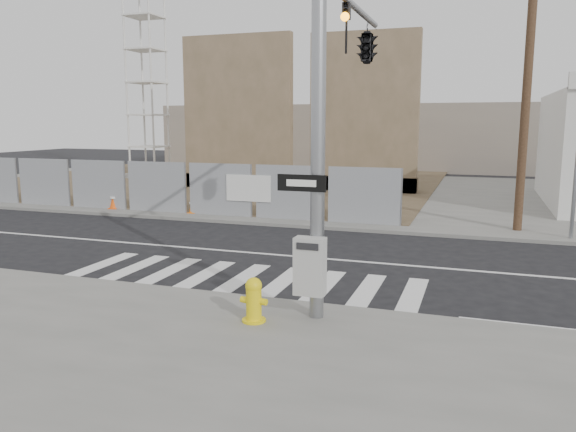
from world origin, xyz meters
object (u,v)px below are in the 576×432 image
(traffic_cone_b, at_px, (114,200))
(traffic_cone_d, at_px, (299,210))
(crane_tower, at_px, (145,35))
(signal_pole, at_px, (353,71))
(traffic_cone_c, at_px, (192,205))
(fire_hydrant, at_px, (254,300))

(traffic_cone_b, distance_m, traffic_cone_d, 8.02)
(crane_tower, height_order, traffic_cone_d, crane_tower)
(signal_pole, height_order, traffic_cone_c, signal_pole)
(traffic_cone_d, bearing_deg, traffic_cone_c, -177.59)
(fire_hydrant, distance_m, traffic_cone_d, 11.02)
(fire_hydrant, height_order, traffic_cone_c, fire_hydrant)
(traffic_cone_b, relative_size, traffic_cone_d, 1.10)
(signal_pole, xyz_separation_m, crane_tower, (-17.49, 19.05, 4.24))
(crane_tower, height_order, traffic_cone_b, crane_tower)
(traffic_cone_d, bearing_deg, crane_tower, 139.87)
(crane_tower, bearing_deg, traffic_cone_b, -63.82)
(traffic_cone_c, relative_size, traffic_cone_d, 0.95)
(traffic_cone_b, bearing_deg, crane_tower, 116.18)
(fire_hydrant, bearing_deg, crane_tower, 136.75)
(fire_hydrant, bearing_deg, traffic_cone_b, 145.83)
(fire_hydrant, bearing_deg, traffic_cone_c, 133.93)
(crane_tower, bearing_deg, signal_pole, -47.43)
(fire_hydrant, relative_size, traffic_cone_c, 1.31)
(signal_pole, xyz_separation_m, traffic_cone_d, (-3.60, 7.34, -4.34))
(crane_tower, xyz_separation_m, traffic_cone_b, (5.88, -11.95, -8.55))
(signal_pole, relative_size, traffic_cone_b, 9.66)
(crane_tower, bearing_deg, traffic_cone_c, -51.31)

